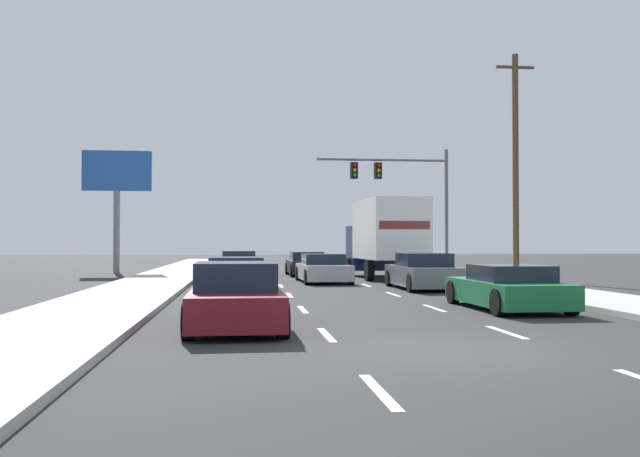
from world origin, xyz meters
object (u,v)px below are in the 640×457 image
(car_green, at_px, (508,289))
(roadside_billboard, at_px, (117,186))
(car_black, at_px, (306,265))
(utility_pole_mid, at_px, (516,164))
(car_silver, at_px, (323,269))
(car_gray, at_px, (423,273))
(box_truck, at_px, (385,235))
(traffic_signal_mast, at_px, (394,182))
(car_red, at_px, (233,272))
(car_white, at_px, (236,278))
(car_yellow, at_px, (238,264))
(car_maroon, at_px, (235,298))

(car_green, height_order, roadside_billboard, roadside_billboard)
(car_black, relative_size, utility_pole_mid, 0.40)
(car_silver, xyz_separation_m, car_gray, (3.14, -4.78, 0.04))
(box_truck, xyz_separation_m, roadside_billboard, (-13.78, 8.33, 2.85))
(car_silver, distance_m, traffic_signal_mast, 13.53)
(car_black, distance_m, roadside_billboard, 12.19)
(car_silver, height_order, utility_pole_mid, utility_pole_mid)
(car_black, height_order, car_silver, car_black)
(car_red, height_order, car_gray, car_gray)
(car_silver, bearing_deg, car_green, -75.85)
(car_gray, xyz_separation_m, traffic_signal_mast, (2.45, 16.13, 4.75))
(car_white, xyz_separation_m, traffic_signal_mast, (9.25, 19.23, 4.76))
(car_yellow, relative_size, car_gray, 0.89)
(car_green, xyz_separation_m, utility_pole_mid, (5.85, 14.11, 4.82))
(car_red, relative_size, car_black, 1.08)
(car_silver, distance_m, roadside_billboard, 15.96)
(car_white, bearing_deg, car_maroon, -89.63)
(car_maroon, height_order, traffic_signal_mast, traffic_signal_mast)
(car_white, distance_m, utility_pole_mid, 16.40)
(car_gray, bearing_deg, car_white, -155.45)
(car_silver, xyz_separation_m, box_truck, (3.27, 2.87, 1.50))
(box_truck, height_order, car_gray, box_truck)
(car_red, bearing_deg, roadside_billboard, 117.27)
(car_maroon, xyz_separation_m, car_black, (3.47, 22.47, -0.02))
(box_truck, height_order, roadside_billboard, roadside_billboard)
(utility_pole_mid, bearing_deg, traffic_signal_mast, 109.12)
(box_truck, bearing_deg, car_green, -90.15)
(car_yellow, bearing_deg, car_green, -70.48)
(car_green, xyz_separation_m, roadside_billboard, (-13.73, 24.01, 4.38))
(traffic_signal_mast, bearing_deg, utility_pole_mid, -70.88)
(box_truck, height_order, traffic_signal_mast, traffic_signal_mast)
(car_black, xyz_separation_m, utility_pole_mid, (9.22, -5.17, 4.77))
(car_maroon, relative_size, car_gray, 1.01)
(car_white, distance_m, traffic_signal_mast, 21.86)
(car_green, height_order, traffic_signal_mast, traffic_signal_mast)
(car_red, distance_m, utility_pole_mid, 14.10)
(car_black, height_order, roadside_billboard, roadside_billboard)
(car_black, distance_m, utility_pole_mid, 11.60)
(car_green, bearing_deg, traffic_signal_mast, 84.41)
(car_maroon, bearing_deg, traffic_signal_mast, 71.42)
(car_maroon, height_order, car_green, car_maroon)
(car_white, bearing_deg, traffic_signal_mast, 64.31)
(car_yellow, bearing_deg, car_black, -0.50)
(car_black, bearing_deg, car_gray, -73.75)
(roadside_billboard, bearing_deg, car_maroon, -75.76)
(car_green, relative_size, utility_pole_mid, 0.44)
(car_gray, relative_size, utility_pole_mid, 0.45)
(car_maroon, xyz_separation_m, roadside_billboard, (-6.90, 27.20, 4.32))
(car_green, bearing_deg, car_gray, 90.65)
(car_red, height_order, car_black, car_black)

